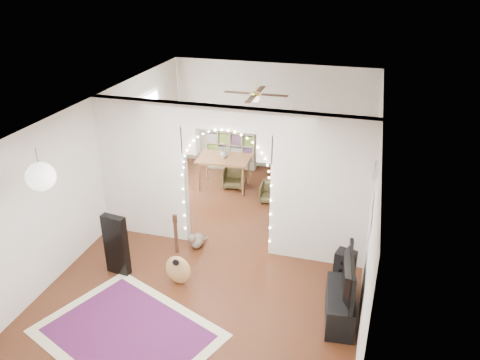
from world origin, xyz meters
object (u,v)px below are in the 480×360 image
(floor_speaker, at_px, (344,273))
(dining_table, at_px, (224,161))
(media_console, at_px, (340,306))
(dining_chair_left, at_px, (271,193))
(acoustic_guitar, at_px, (178,259))
(dining_chair_right, at_px, (234,178))
(bookcase, at_px, (231,143))

(floor_speaker, relative_size, dining_table, 0.62)
(media_console, distance_m, dining_chair_left, 3.89)
(acoustic_guitar, height_order, media_console, acoustic_guitar)
(floor_speaker, distance_m, dining_chair_right, 4.31)
(dining_table, xyz_separation_m, dining_chair_right, (0.20, 0.08, -0.46))
(acoustic_guitar, distance_m, dining_table, 3.71)
(floor_speaker, height_order, media_console, floor_speaker)
(bookcase, xyz_separation_m, dining_chair_right, (0.38, -1.10, -0.44))
(floor_speaker, bearing_deg, media_console, -75.27)
(dining_table, bearing_deg, media_console, -54.94)
(dining_table, bearing_deg, dining_chair_right, 18.64)
(bookcase, relative_size, dining_table, 1.06)
(acoustic_guitar, relative_size, dining_chair_left, 2.39)
(media_console, height_order, dining_chair_right, media_console)
(acoustic_guitar, xyz_separation_m, floor_speaker, (2.64, 0.51, -0.10))
(dining_chair_left, bearing_deg, floor_speaker, -59.46)
(dining_table, bearing_deg, acoustic_guitar, -87.34)
(bookcase, bearing_deg, floor_speaker, -67.10)
(dining_chair_right, bearing_deg, dining_table, -165.81)
(acoustic_guitar, relative_size, dining_table, 0.90)
(acoustic_guitar, xyz_separation_m, dining_chair_left, (0.84, 3.29, -0.27))
(acoustic_guitar, distance_m, bookcase, 4.90)
(bookcase, xyz_separation_m, dining_chair_left, (1.39, -1.58, -0.45))
(floor_speaker, distance_m, bookcase, 5.41)
(acoustic_guitar, height_order, bookcase, bookcase)
(dining_chair_right, bearing_deg, floor_speaker, -56.77)
(floor_speaker, bearing_deg, dining_chair_right, 145.41)
(floor_speaker, height_order, dining_chair_left, floor_speaker)
(media_console, bearing_deg, bookcase, 116.67)
(floor_speaker, xyz_separation_m, bookcase, (-3.19, 4.36, 0.27))
(media_console, distance_m, bookcase, 5.96)
(dining_chair_left, distance_m, dining_chair_right, 1.12)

